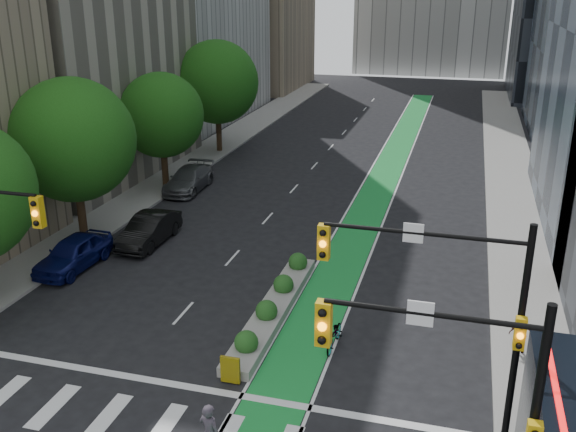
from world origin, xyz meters
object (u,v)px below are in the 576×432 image
Objects in this scene: parked_car_left_near at (74,253)px; parked_car_left_mid at (149,230)px; bicycle at (334,335)px; parked_car_left_far at (189,179)px; pedestrian_far at (522,334)px; median_planter at (274,305)px.

parked_car_left_mid is (2.06, 3.84, -0.02)m from parked_car_left_near.
parked_car_left_far reaches higher than bicycle.
parked_car_left_far is at bearing 131.77° from bicycle.
parked_car_left_near is 4.36m from parked_car_left_mid.
pedestrian_far is (6.80, 1.29, 0.40)m from bicycle.
parked_car_left_near reaches higher than parked_car_left_mid.
pedestrian_far reaches higher than bicycle.
median_planter is at bearing -57.28° from parked_car_left_far.
bicycle is 0.37× the size of parked_car_left_far.
parked_car_left_far is 3.45× the size of pedestrian_far.
pedestrian_far reaches higher than parked_car_left_near.
parked_car_left_near reaches higher than bicycle.
parked_car_left_near is at bearing 167.97° from bicycle.
parked_car_left_far is at bearing 91.38° from parked_car_left_near.
median_planter is 3.57m from bicycle.
pedestrian_far is at bearing -39.81° from parked_car_left_far.
parked_car_left_near is 0.99× the size of parked_car_left_mid.
median_planter is at bearing -32.10° from parked_car_left_mid.
median_planter is 2.15× the size of parked_car_left_mid.
pedestrian_far is (9.80, -0.65, 0.54)m from median_planter.
parked_car_left_far is (-10.43, 14.79, 0.39)m from median_planter.
median_planter is 10.85m from parked_car_left_near.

